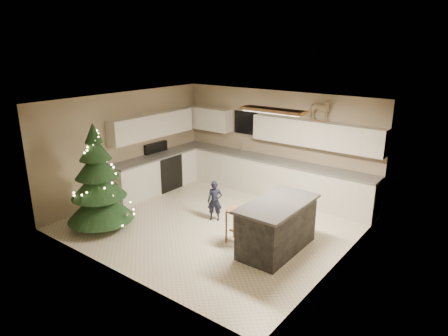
{
  "coord_description": "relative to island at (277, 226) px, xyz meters",
  "views": [
    {
      "loc": [
        4.93,
        -6.12,
        3.7
      ],
      "look_at": [
        0.0,
        0.35,
        1.15
      ],
      "focal_mm": 32.0,
      "sensor_mm": 36.0,
      "label": 1
    }
  ],
  "objects": [
    {
      "name": "rocking_horse",
      "position": [
        -0.45,
        2.53,
        1.79
      ],
      "size": [
        0.6,
        0.29,
        0.52
      ],
      "rotation": [
        0.0,
        0.0,
        1.53
      ],
      "color": "brown",
      "rests_on": "cabinetry"
    },
    {
      "name": "toddler",
      "position": [
        -1.73,
        0.33,
        -0.04
      ],
      "size": [
        0.39,
        0.35,
        0.89
      ],
      "primitive_type": "imported",
      "rotation": [
        0.0,
        0.0,
        0.55
      ],
      "color": "black",
      "rests_on": "ground_plane"
    },
    {
      "name": "island",
      "position": [
        0.0,
        0.0,
        0.0
      ],
      "size": [
        0.9,
        1.7,
        0.95
      ],
      "color": "black",
      "rests_on": "ground_plane"
    },
    {
      "name": "ground_plane",
      "position": [
        -1.65,
        0.2,
        -0.48
      ],
      "size": [
        5.5,
        5.5,
        0.0
      ],
      "primitive_type": "plane",
      "color": "beige"
    },
    {
      "name": "room_shell",
      "position": [
        -1.63,
        0.2,
        1.27
      ],
      "size": [
        5.52,
        5.02,
        2.61
      ],
      "color": "tan",
      "rests_on": "ground_plane"
    },
    {
      "name": "bar_stool",
      "position": [
        -0.79,
        -0.22,
        0.04
      ],
      "size": [
        0.36,
        0.36,
        0.68
      ],
      "rotation": [
        0.0,
        0.0,
        -0.26
      ],
      "color": "brown",
      "rests_on": "ground_plane"
    },
    {
      "name": "christmas_tree",
      "position": [
        -3.38,
        -1.4,
        0.44
      ],
      "size": [
        1.4,
        1.35,
        2.23
      ],
      "rotation": [
        0.0,
        0.0,
        -0.41
      ],
      "color": "#3F2816",
      "rests_on": "ground_plane"
    },
    {
      "name": "cabinetry",
      "position": [
        -2.56,
        1.85,
        0.28
      ],
      "size": [
        5.5,
        3.2,
        2.0
      ],
      "color": "silver",
      "rests_on": "ground_plane"
    }
  ]
}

